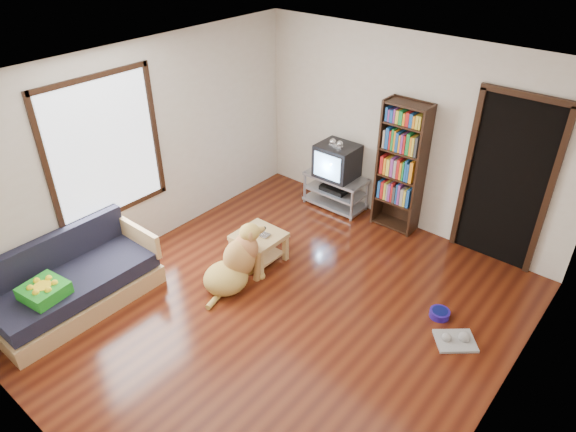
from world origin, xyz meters
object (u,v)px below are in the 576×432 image
Objects in this scene: dog_bowl at (440,314)px; grey_rag at (455,341)px; green_cushion at (44,291)px; laptop at (257,235)px; coffee_table at (259,242)px; crt_tv at (338,160)px; tv_stand at (336,190)px; bookshelf at (402,161)px; sofa at (75,285)px; dog at (235,264)px.

dog_bowl is 0.39m from grey_rag.
green_cushion is 1.40× the size of laptop.
coffee_table is at bearing 60.41° from green_cushion.
grey_rag is (2.51, 0.29, -0.40)m from laptop.
crt_tv is at bearing 149.92° from grey_rag.
dog_bowl is 2.68m from crt_tv.
tv_stand is at bearing 151.81° from dog_bowl.
sofa is at bearing -117.32° from bookshelf.
dog_bowl is at bearing 6.91° from laptop.
laptop is at bearing 60.14° from green_cushion.
coffee_table is at bearing 83.09° from laptop.
grey_rag is (0.30, -0.25, -0.03)m from dog_bowl.
crt_tv reaches higher than green_cushion.
sofa is 2.16m from coffee_table.
dog is at bearing -85.15° from laptop.
bookshelf reaches higher than crt_tv.
green_cushion is at bearing -71.66° from sofa.
dog is (0.16, -2.25, 0.02)m from tv_stand.
dog_bowl is 0.38× the size of crt_tv.
green_cushion is at bearing -138.27° from dog_bowl.
grey_rag is at bearing -39.81° from dog_bowl.
sofa is (-0.97, -3.63, -0.01)m from tv_stand.
grey_rag is 2.46m from bookshelf.
dog is (-2.41, -0.78, 0.28)m from grey_rag.
green_cushion is 4.51m from bookshelf.
bookshelf is at bearing 58.53° from green_cushion.
laptop is 1.77m from tv_stand.
dog is at bearing -108.61° from bookshelf.
bookshelf reaches higher than grey_rag.
laptop is at bearing -88.08° from crt_tv.
laptop is at bearing 101.76° from dog.
bookshelf is (-1.62, 1.56, 0.99)m from grey_rag.
sofa is (-1.03, -1.87, -0.15)m from laptop.
coffee_table is at bearing -88.02° from tv_stand.
dog_bowl is at bearing 36.60° from sofa.
dog_bowl is 0.24× the size of tv_stand.
sofa reaches higher than coffee_table.
laptop is 1.31× the size of dog_bowl.
coffee_table is 0.56× the size of dog.
grey_rag is 2.55m from dog.
green_cushion is at bearing -113.71° from bookshelf.
grey_rag is 0.69× the size of crt_tv.
crt_tv reaches higher than grey_rag.
tv_stand is (-2.27, 1.22, 0.23)m from dog_bowl.
bookshelf is at bearing 64.03° from coffee_table.
tv_stand is 0.92× the size of dog.
dog_bowl is 0.12× the size of sofa.
tv_stand is 1.55× the size of crt_tv.
bookshelf is at bearing 57.48° from laptop.
dog_bowl is 0.23× the size of dog.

